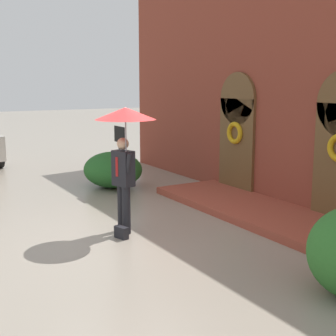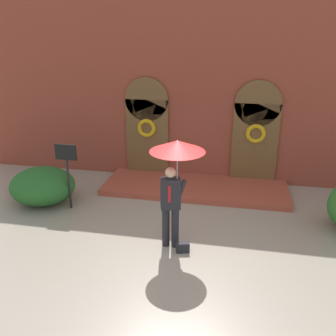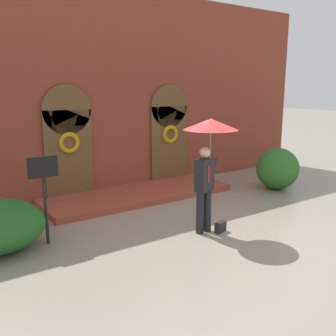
{
  "view_description": "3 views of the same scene",
  "coord_description": "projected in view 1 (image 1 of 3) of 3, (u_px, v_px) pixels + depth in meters",
  "views": [
    {
      "loc": [
        7.58,
        -3.55,
        2.79
      ],
      "look_at": [
        -0.28,
        1.12,
        1.12
      ],
      "focal_mm": 50.0,
      "sensor_mm": 36.0,
      "label": 1
    },
    {
      "loc": [
        1.13,
        -6.73,
        4.43
      ],
      "look_at": [
        -0.43,
        1.2,
        1.34
      ],
      "focal_mm": 40.0,
      "sensor_mm": 36.0,
      "label": 2
    },
    {
      "loc": [
        -4.92,
        -5.6,
        2.98
      ],
      "look_at": [
        0.16,
        1.85,
        1.02
      ],
      "focal_mm": 40.0,
      "sensor_mm": 36.0,
      "label": 3
    }
  ],
  "objects": [
    {
      "name": "ground_plane",
      "position": [
        124.0,
        235.0,
        8.7
      ],
      "size": [
        80.0,
        80.0,
        0.0
      ],
      "primitive_type": "plane",
      "color": "gray"
    },
    {
      "name": "building_facade",
      "position": [
        293.0,
        88.0,
        10.3
      ],
      "size": [
        14.0,
        2.3,
        5.6
      ],
      "color": "brown",
      "rests_on": "ground"
    },
    {
      "name": "person_with_umbrella",
      "position": [
        125.0,
        132.0,
        8.44
      ],
      "size": [
        1.1,
        1.1,
        2.36
      ],
      "color": "black",
      "rests_on": "ground"
    },
    {
      "name": "handbag",
      "position": [
        121.0,
        232.0,
        8.49
      ],
      "size": [
        0.3,
        0.19,
        0.22
      ],
      "primitive_type": "cube",
      "rotation": [
        0.0,
        0.0,
        0.26
      ],
      "color": "black",
      "rests_on": "ground"
    },
    {
      "name": "sign_post",
      "position": [
        120.0,
        149.0,
        11.71
      ],
      "size": [
        0.56,
        0.06,
        1.72
      ],
      "color": "black",
      "rests_on": "ground"
    },
    {
      "name": "shrub_left",
      "position": [
        113.0,
        170.0,
        12.63
      ],
      "size": [
        1.71,
        1.55,
        0.95
      ],
      "primitive_type": "ellipsoid",
      "color": "#235B23",
      "rests_on": "ground"
    }
  ]
}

